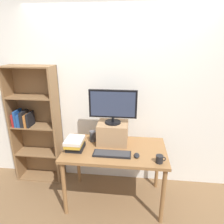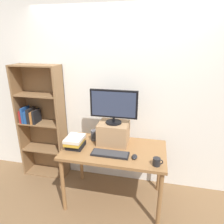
{
  "view_description": "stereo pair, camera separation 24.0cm",
  "coord_description": "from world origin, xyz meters",
  "views": [
    {
      "loc": [
        0.21,
        -2.19,
        2.04
      ],
      "look_at": [
        -0.05,
        0.06,
        1.24
      ],
      "focal_mm": 32.0,
      "sensor_mm": 36.0,
      "label": 1
    },
    {
      "loc": [
        0.45,
        -2.15,
        2.04
      ],
      "look_at": [
        -0.05,
        0.06,
        1.24
      ],
      "focal_mm": 32.0,
      "sensor_mm": 36.0,
      "label": 2
    }
  ],
  "objects": [
    {
      "name": "computer_monitor",
      "position": [
        -0.05,
        0.16,
        1.29
      ],
      "size": [
        0.6,
        0.2,
        0.43
      ],
      "color": "black",
      "rests_on": "riser_box"
    },
    {
      "name": "riser_box",
      "position": [
        -0.05,
        0.16,
        0.92
      ],
      "size": [
        0.39,
        0.33,
        0.28
      ],
      "color": "#A87F56",
      "rests_on": "desk"
    },
    {
      "name": "coffee_mug",
      "position": [
        0.52,
        -0.25,
        0.82
      ],
      "size": [
        0.11,
        0.08,
        0.09
      ],
      "color": "black",
      "rests_on": "desk"
    },
    {
      "name": "ground_plane",
      "position": [
        0.0,
        0.0,
        0.0
      ],
      "size": [
        12.0,
        12.0,
        0.0
      ],
      "primitive_type": "plane",
      "color": "brown"
    },
    {
      "name": "desk_speaker",
      "position": [
        -0.32,
        0.17,
        0.85
      ],
      "size": [
        0.09,
        0.09,
        0.14
      ],
      "color": "#4C4C51",
      "rests_on": "desk"
    },
    {
      "name": "desk",
      "position": [
        0.0,
        0.0,
        0.69
      ],
      "size": [
        1.26,
        0.73,
        0.78
      ],
      "color": "olive",
      "rests_on": "ground_plane"
    },
    {
      "name": "computer_mouse",
      "position": [
        0.27,
        -0.16,
        0.8
      ],
      "size": [
        0.06,
        0.1,
        0.04
      ],
      "color": "black",
      "rests_on": "desk"
    },
    {
      "name": "book_stack",
      "position": [
        -0.49,
        -0.07,
        0.85
      ],
      "size": [
        0.21,
        0.26,
        0.14
      ],
      "color": "black",
      "rests_on": "desk"
    },
    {
      "name": "keyboard",
      "position": [
        -0.02,
        -0.15,
        0.79
      ],
      "size": [
        0.44,
        0.15,
        0.02
      ],
      "color": "black",
      "rests_on": "desk"
    },
    {
      "name": "back_wall",
      "position": [
        0.0,
        0.53,
        1.3
      ],
      "size": [
        7.0,
        0.08,
        2.6
      ],
      "color": "silver",
      "rests_on": "ground_plane"
    },
    {
      "name": "bookshelf_unit",
      "position": [
        -1.22,
        0.37,
        0.89
      ],
      "size": [
        0.69,
        0.28,
        1.75
      ],
      "color": "olive",
      "rests_on": "ground_plane"
    }
  ]
}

